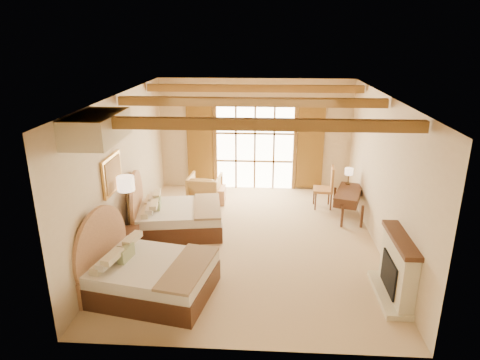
# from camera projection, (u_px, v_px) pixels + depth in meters

# --- Properties ---
(floor) EXTENTS (7.00, 7.00, 0.00)m
(floor) POSITION_uv_depth(u_px,v_px,m) (250.00, 240.00, 9.55)
(floor) COLOR tan
(floor) RESTS_ON ground
(wall_back) EXTENTS (5.50, 0.00, 5.50)m
(wall_back) POSITION_uv_depth(u_px,v_px,m) (255.00, 135.00, 12.33)
(wall_back) COLOR beige
(wall_back) RESTS_ON ground
(wall_left) EXTENTS (0.00, 7.00, 7.00)m
(wall_left) POSITION_uv_depth(u_px,v_px,m) (123.00, 170.00, 9.19)
(wall_left) COLOR beige
(wall_left) RESTS_ON ground
(wall_right) EXTENTS (0.00, 7.00, 7.00)m
(wall_right) POSITION_uv_depth(u_px,v_px,m) (383.00, 175.00, 8.87)
(wall_right) COLOR beige
(wall_right) RESTS_ON ground
(ceiling) EXTENTS (7.00, 7.00, 0.00)m
(ceiling) POSITION_uv_depth(u_px,v_px,m) (251.00, 96.00, 8.51)
(ceiling) COLOR #AC753B
(ceiling) RESTS_ON ground
(ceiling_beams) EXTENTS (5.39, 4.60, 0.18)m
(ceiling_beams) POSITION_uv_depth(u_px,v_px,m) (251.00, 102.00, 8.55)
(ceiling_beams) COLOR brown
(ceiling_beams) RESTS_ON ceiling
(french_doors) EXTENTS (3.95, 0.08, 2.60)m
(french_doors) POSITION_uv_depth(u_px,v_px,m) (255.00, 147.00, 12.39)
(french_doors) COLOR white
(french_doors) RESTS_ON ground
(fireplace) EXTENTS (0.46, 1.40, 1.16)m
(fireplace) POSITION_uv_depth(u_px,v_px,m) (396.00, 271.00, 7.35)
(fireplace) COLOR beige
(fireplace) RESTS_ON ground
(painting) EXTENTS (0.06, 0.95, 0.75)m
(painting) POSITION_uv_depth(u_px,v_px,m) (112.00, 174.00, 8.43)
(painting) COLOR #DEA952
(painting) RESTS_ON wall_left
(canopy_valance) EXTENTS (0.70, 1.40, 0.45)m
(canopy_valance) POSITION_uv_depth(u_px,v_px,m) (97.00, 128.00, 6.84)
(canopy_valance) COLOR beige
(canopy_valance) RESTS_ON ceiling
(bed_near) EXTENTS (2.31, 1.90, 1.34)m
(bed_near) POSITION_uv_depth(u_px,v_px,m) (144.00, 273.00, 7.49)
(bed_near) COLOR #4A2C1D
(bed_near) RESTS_ON floor
(bed_far) EXTENTS (2.17, 1.76, 1.30)m
(bed_far) POSITION_uv_depth(u_px,v_px,m) (172.00, 215.00, 9.89)
(bed_far) COLOR #4A2C1D
(bed_far) RESTS_ON floor
(nightstand) EXTENTS (0.63, 0.63, 0.60)m
(nightstand) POSITION_uv_depth(u_px,v_px,m) (128.00, 244.00, 8.73)
(nightstand) COLOR #4A2C1D
(nightstand) RESTS_ON floor
(floor_lamp) EXTENTS (0.35, 0.35, 1.65)m
(floor_lamp) POSITION_uv_depth(u_px,v_px,m) (126.00, 188.00, 8.66)
(floor_lamp) COLOR #3B2D1A
(floor_lamp) RESTS_ON floor
(armchair) EXTENTS (0.91, 0.93, 0.79)m
(armchair) POSITION_uv_depth(u_px,v_px,m) (205.00, 189.00, 11.57)
(armchair) COLOR tan
(armchair) RESTS_ON floor
(ottoman) EXTENTS (0.60, 0.60, 0.42)m
(ottoman) POSITION_uv_depth(u_px,v_px,m) (214.00, 195.00, 11.64)
(ottoman) COLOR tan
(ottoman) RESTS_ON floor
(desk) EXTENTS (0.92, 1.40, 0.70)m
(desk) POSITION_uv_depth(u_px,v_px,m) (348.00, 203.00, 10.65)
(desk) COLOR #4A2C1D
(desk) RESTS_ON floor
(desk_chair) EXTENTS (0.54, 0.54, 1.13)m
(desk_chair) POSITION_uv_depth(u_px,v_px,m) (324.00, 195.00, 11.25)
(desk_chair) COLOR #A27036
(desk_chair) RESTS_ON floor
(desk_lamp) EXTENTS (0.21, 0.21, 0.42)m
(desk_lamp) POSITION_uv_depth(u_px,v_px,m) (349.00, 172.00, 10.92)
(desk_lamp) COLOR #3B2D1A
(desk_lamp) RESTS_ON desk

